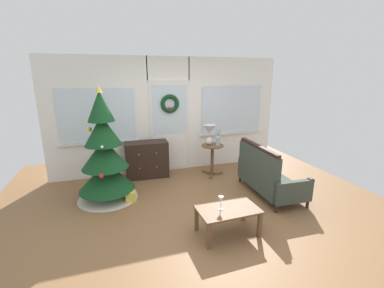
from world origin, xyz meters
name	(u,v)px	position (x,y,z in m)	size (l,w,h in m)	color
ground_plane	(199,211)	(0.00, 0.00, 0.00)	(6.76, 6.76, 0.00)	brown
back_wall_with_door	(169,115)	(0.00, 2.08, 1.28)	(5.20, 0.19, 2.55)	white
christmas_tree	(105,159)	(-1.42, 0.96, 0.75)	(1.06, 1.06, 2.00)	#4C331E
dresser_cabinet	(147,159)	(-0.58, 1.79, 0.39)	(0.91, 0.47, 0.78)	black
settee_sofa	(266,175)	(1.39, 0.23, 0.38)	(0.76, 1.46, 0.96)	black
side_table	(212,154)	(0.80, 1.44, 0.49)	(0.50, 0.48, 0.69)	brown
table_lamp	(209,132)	(0.74, 1.48, 0.98)	(0.28, 0.28, 0.44)	silver
flower_vase	(218,140)	(0.90, 1.38, 0.81)	(0.11, 0.10, 0.35)	#99ADBC
coffee_table	(228,212)	(0.18, -0.69, 0.33)	(0.86, 0.55, 0.39)	brown
wine_glass	(221,200)	(0.07, -0.69, 0.53)	(0.08, 0.08, 0.20)	silver
gift_box	(131,196)	(-1.04, 0.72, 0.09)	(0.18, 0.16, 0.18)	#D8C64C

